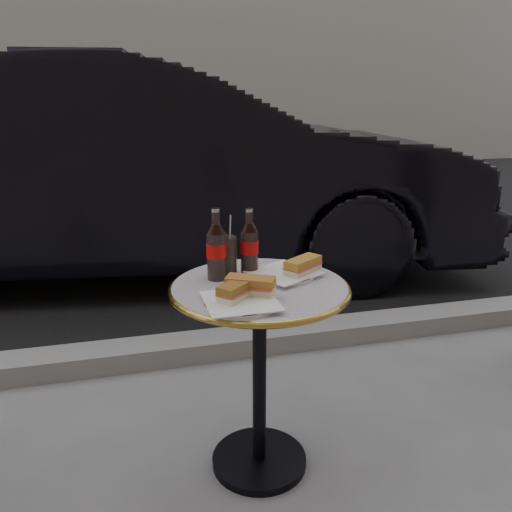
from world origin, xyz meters
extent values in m
plane|color=gray|center=(0.00, 0.00, 0.00)|extent=(80.00, 80.00, 0.00)
cube|color=black|center=(0.00, 5.00, 0.00)|extent=(40.00, 8.00, 0.00)
cube|color=gray|center=(0.00, 0.90, 0.05)|extent=(40.00, 0.20, 0.12)
cylinder|color=silver|center=(-0.10, -0.16, 0.74)|extent=(0.26, 0.26, 0.01)
cylinder|color=silver|center=(0.11, 0.06, 0.74)|extent=(0.28, 0.28, 0.01)
cube|color=brown|center=(-0.11, -0.13, 0.77)|extent=(0.15, 0.15, 0.05)
cube|color=#AB682B|center=(-0.06, -0.11, 0.77)|extent=(0.17, 0.14, 0.05)
cube|color=#B17C2D|center=(0.17, 0.04, 0.77)|extent=(0.16, 0.14, 0.05)
cylinder|color=black|center=(-0.09, 0.13, 0.80)|extent=(0.08, 0.08, 0.14)
imported|color=black|center=(-0.16, 2.46, 0.81)|extent=(2.42, 5.14, 1.62)
camera|label=1|loc=(-0.41, -1.55, 1.33)|focal=35.00mm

